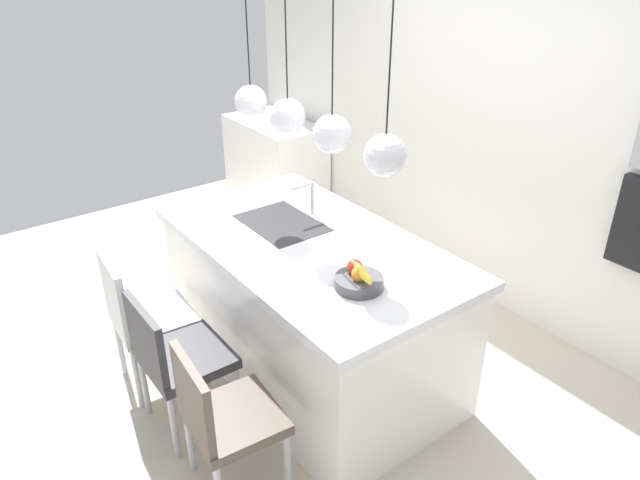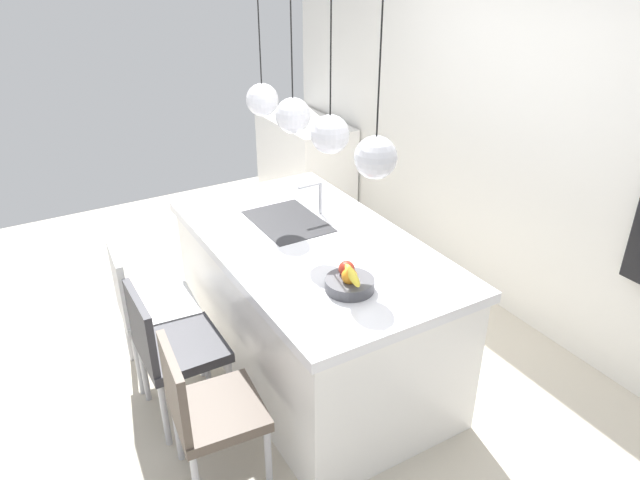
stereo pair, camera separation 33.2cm
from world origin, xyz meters
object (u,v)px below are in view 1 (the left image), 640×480
Objects in this scene: chair_near at (142,314)px; chair_far at (222,416)px; fruit_bowl at (359,279)px; chair_middle at (175,355)px.

chair_near is 1.08× the size of chair_far.
fruit_bowl is 1.40m from chair_near.
fruit_bowl reaches higher than chair_near.
chair_far is (1.00, 0.00, -0.04)m from chair_near.
chair_near is 1.00m from chair_far.
fruit_bowl is 0.29× the size of chair_near.
chair_near is (-1.04, -0.81, -0.46)m from fruit_bowl.
chair_middle is 0.54m from chair_far.
fruit_bowl is 0.31× the size of chair_far.
chair_near reaches higher than chair_far.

